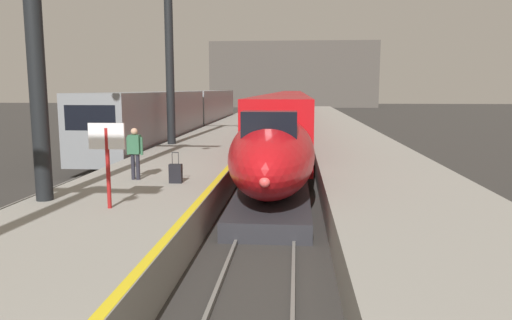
# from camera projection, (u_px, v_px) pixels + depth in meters

# --- Properties ---
(platform_left) EXTENTS (4.80, 110.00, 1.05)m
(platform_left) POSITION_uv_depth(u_px,v_px,m) (213.00, 149.00, 28.14)
(platform_left) COLOR gray
(platform_left) RESTS_ON ground
(platform_right) EXTENTS (4.80, 110.00, 1.05)m
(platform_right) POSITION_uv_depth(u_px,v_px,m) (354.00, 150.00, 27.47)
(platform_right) COLOR gray
(platform_right) RESTS_ON ground
(platform_left_safety_stripe) EXTENTS (0.20, 107.80, 0.01)m
(platform_left_safety_stripe) POSITION_uv_depth(u_px,v_px,m) (252.00, 140.00, 27.87)
(platform_left_safety_stripe) COLOR yellow
(platform_left_safety_stripe) RESTS_ON platform_left
(rail_main_left) EXTENTS (0.08, 110.00, 0.12)m
(rail_main_left) POSITION_uv_depth(u_px,v_px,m) (272.00, 151.00, 30.65)
(rail_main_left) COLOR slate
(rail_main_left) RESTS_ON ground
(rail_main_right) EXTENTS (0.08, 110.00, 0.12)m
(rail_main_right) POSITION_uv_depth(u_px,v_px,m) (296.00, 151.00, 30.52)
(rail_main_right) COLOR slate
(rail_main_right) RESTS_ON ground
(rail_secondary_left) EXTENTS (0.08, 110.00, 0.12)m
(rail_secondary_left) POSITION_uv_depth(u_px,v_px,m) (147.00, 150.00, 31.31)
(rail_secondary_left) COLOR slate
(rail_secondary_left) RESTS_ON ground
(rail_secondary_right) EXTENTS (0.08, 110.00, 0.12)m
(rail_secondary_right) POSITION_uv_depth(u_px,v_px,m) (170.00, 150.00, 31.19)
(rail_secondary_right) COLOR slate
(rail_secondary_right) RESTS_ON ground
(highspeed_train_main) EXTENTS (2.92, 76.42, 3.60)m
(highspeed_train_main) POSITION_uv_depth(u_px,v_px,m) (289.00, 109.00, 48.83)
(highspeed_train_main) COLOR #B20F14
(highspeed_train_main) RESTS_ON ground
(regional_train_adjacent) EXTENTS (2.85, 36.60, 3.80)m
(regional_train_adjacent) POSITION_uv_depth(u_px,v_px,m) (186.00, 112.00, 38.74)
(regional_train_adjacent) COLOR gray
(regional_train_adjacent) RESTS_ON ground
(station_column_far) EXTENTS (4.00, 0.68, 10.39)m
(station_column_far) POSITION_uv_depth(u_px,v_px,m) (169.00, 26.00, 25.04)
(station_column_far) COLOR black
(station_column_far) RESTS_ON platform_left
(passenger_near_edge) EXTENTS (0.57, 0.27, 1.69)m
(passenger_near_edge) POSITION_uv_depth(u_px,v_px,m) (135.00, 150.00, 15.63)
(passenger_near_edge) COLOR #23232D
(passenger_near_edge) RESTS_ON platform_left
(rolling_suitcase) EXTENTS (0.40, 0.22, 0.98)m
(rolling_suitcase) POSITION_uv_depth(u_px,v_px,m) (176.00, 173.00, 15.17)
(rolling_suitcase) COLOR black
(rolling_suitcase) RESTS_ON platform_left
(departure_info_board) EXTENTS (0.90, 0.10, 2.12)m
(departure_info_board) POSITION_uv_depth(u_px,v_px,m) (107.00, 148.00, 11.79)
(departure_info_board) COLOR maroon
(departure_info_board) RESTS_ON platform_left
(terminus_back_wall) EXTENTS (36.00, 2.00, 14.00)m
(terminus_back_wall) POSITION_uv_depth(u_px,v_px,m) (293.00, 75.00, 103.01)
(terminus_back_wall) COLOR #4C4742
(terminus_back_wall) RESTS_ON ground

